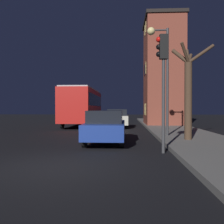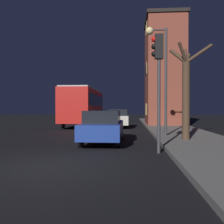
{
  "view_description": "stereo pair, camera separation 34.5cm",
  "coord_description": "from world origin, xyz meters",
  "views": [
    {
      "loc": [
        2.06,
        -7.02,
        1.66
      ],
      "look_at": [
        1.03,
        11.88,
        1.38
      ],
      "focal_mm": 40.0,
      "sensor_mm": 36.0,
      "label": 1
    },
    {
      "loc": [
        2.4,
        -6.99,
        1.66
      ],
      "look_at": [
        1.03,
        11.88,
        1.38
      ],
      "focal_mm": 40.0,
      "sensor_mm": 36.0,
      "label": 2
    }
  ],
  "objects": [
    {
      "name": "traffic_light",
      "position": [
        3.42,
        2.28,
        3.14
      ],
      "size": [
        0.43,
        0.24,
        4.38
      ],
      "color": "#38383A",
      "rests_on": "ground"
    },
    {
      "name": "car_near_lane",
      "position": [
        1.11,
        4.95,
        0.81
      ],
      "size": [
        1.78,
        4.7,
        1.55
      ],
      "color": "navy",
      "rests_on": "ground"
    },
    {
      "name": "car_mid_lane",
      "position": [
        1.36,
        14.39,
        0.82
      ],
      "size": [
        1.81,
        4.03,
        1.58
      ],
      "color": "beige",
      "rests_on": "ground"
    },
    {
      "name": "bare_tree",
      "position": [
        5.08,
        5.14,
        2.52
      ],
      "size": [
        2.16,
        1.4,
        4.67
      ],
      "color": "#473323",
      "rests_on": "sidewalk"
    },
    {
      "name": "bus",
      "position": [
        -2.01,
        16.47,
        2.05
      ],
      "size": [
        2.51,
        9.87,
        3.44
      ],
      "color": "red",
      "rests_on": "ground"
    },
    {
      "name": "streetlamp",
      "position": [
        3.98,
        6.85,
        4.33
      ],
      "size": [
        1.19,
        0.43,
        5.95
      ],
      "color": "#38383A",
      "rests_on": "sidewalk"
    },
    {
      "name": "ground_plane",
      "position": [
        0.0,
        0.0,
        0.0
      ],
      "size": [
        120.0,
        120.0,
        0.0
      ],
      "primitive_type": "plane",
      "color": "black"
    },
    {
      "name": "brick_building",
      "position": [
        5.66,
        17.28,
        5.22
      ],
      "size": [
        3.64,
        5.2,
        10.07
      ],
      "color": "brown",
      "rests_on": "sidewalk"
    }
  ]
}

